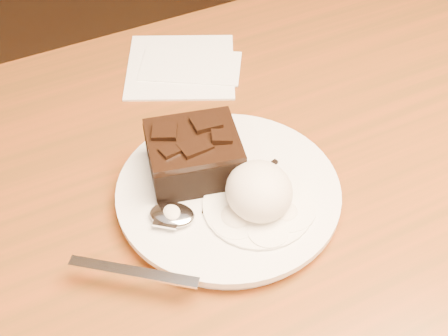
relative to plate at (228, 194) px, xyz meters
name	(u,v)px	position (x,y,z in m)	size (l,w,h in m)	color
plate	(228,194)	(0.00, 0.00, 0.00)	(0.23, 0.23, 0.02)	white
brownie	(194,157)	(-0.02, 0.04, 0.03)	(0.09, 0.08, 0.04)	black
ice_cream_scoop	(259,191)	(0.02, -0.04, 0.03)	(0.07, 0.07, 0.05)	silver
melt_puddle	(258,206)	(0.02, -0.04, 0.01)	(0.11, 0.11, 0.00)	white
spoon	(172,216)	(-0.07, -0.01, 0.01)	(0.03, 0.18, 0.01)	silver
napkin	(181,65)	(0.05, 0.24, -0.01)	(0.14, 0.14, 0.01)	white
crumb_a	(275,162)	(0.06, 0.01, 0.01)	(0.01, 0.01, 0.00)	black
crumb_b	(283,212)	(0.03, -0.05, 0.01)	(0.01, 0.01, 0.00)	black
crumb_c	(204,211)	(-0.04, -0.02, 0.01)	(0.01, 0.00, 0.00)	black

